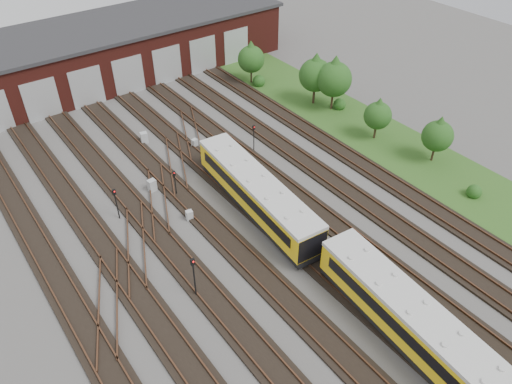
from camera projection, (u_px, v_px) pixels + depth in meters
ground at (300, 280)px, 35.73m from camera, size 120.00×120.00×0.00m
track_network at (293, 275)px, 35.96m from camera, size 30.40×70.00×0.33m
maintenance_shed at (82, 57)px, 59.06m from camera, size 51.00×12.50×6.35m
grass_verge at (378, 137)px, 50.96m from camera, size 8.00×55.00×0.05m
metro_train at (413, 324)px, 30.38m from camera, size 3.87×47.11×3.09m
signal_mast_0 at (194, 273)px, 33.14m from camera, size 0.27×0.26×3.62m
signal_mast_1 at (116, 200)px, 39.83m from camera, size 0.27×0.25×2.98m
signal_mast_2 at (175, 180)px, 42.44m from camera, size 0.25×0.23×2.54m
signal_mast_3 at (254, 135)px, 47.83m from camera, size 0.24×0.22×2.86m
relay_cabinet_1 at (152, 185)px, 43.62m from camera, size 0.72×0.62×1.11m
relay_cabinet_2 at (189, 215)px, 40.62m from camera, size 0.60×0.52×0.89m
relay_cabinet_3 at (144, 138)px, 49.79m from camera, size 0.79×0.71×1.15m
relay_cabinet_4 at (195, 143)px, 49.20m from camera, size 0.62×0.55×0.90m
tree_0 at (251, 56)px, 58.83m from camera, size 3.18×3.18×5.27m
tree_1 at (316, 71)px, 54.33m from camera, size 3.63×3.63×6.02m
tree_2 at (335, 75)px, 53.18m from camera, size 3.79×3.79×6.29m
tree_3 at (378, 113)px, 49.02m from camera, size 2.75×2.75×4.56m
tree_4 at (438, 133)px, 45.73m from camera, size 2.90×2.90×4.80m
bush_0 at (475, 190)px, 42.94m from camera, size 1.29×1.29×1.29m
bush_1 at (259, 80)px, 59.85m from camera, size 1.50×1.50×1.50m
bush_2 at (340, 103)px, 55.31m from camera, size 1.39×1.39×1.39m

